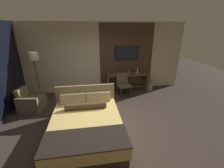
# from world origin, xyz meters

# --- Properties ---
(ground_plane) EXTENTS (16.00, 16.00, 0.00)m
(ground_plane) POSITION_xyz_m (0.00, 0.00, 0.00)
(ground_plane) COLOR #332823
(wall_back_tv_panel) EXTENTS (7.20, 0.09, 2.80)m
(wall_back_tv_panel) POSITION_xyz_m (0.15, 2.59, 1.40)
(wall_back_tv_panel) COLOR #BCAD8E
(wall_back_tv_panel) RESTS_ON ground_plane
(bed) EXTENTS (1.75, 2.20, 0.98)m
(bed) POSITION_xyz_m (-0.56, -0.31, 0.29)
(bed) COLOR #33281E
(bed) RESTS_ON ground_plane
(desk) EXTENTS (1.73, 0.50, 0.76)m
(desk) POSITION_xyz_m (1.16, 2.32, 0.51)
(desk) COLOR brown
(desk) RESTS_ON ground_plane
(tv) EXTENTS (1.00, 0.04, 0.56)m
(tv) POSITION_xyz_m (1.16, 2.52, 1.57)
(tv) COLOR black
(desk_chair) EXTENTS (0.58, 0.57, 0.92)m
(desk_chair) POSITION_xyz_m (0.88, 1.82, 0.55)
(desk_chair) COLOR #4C3D2D
(desk_chair) RESTS_ON ground_plane
(armchair_by_window) EXTENTS (0.81, 0.83, 0.78)m
(armchair_by_window) POSITION_xyz_m (-2.38, 1.26, 0.27)
(armchair_by_window) COLOR brown
(armchair_by_window) RESTS_ON ground_plane
(floor_lamp) EXTENTS (0.34, 0.34, 1.81)m
(floor_lamp) POSITION_xyz_m (-2.30, 1.98, 1.53)
(floor_lamp) COLOR #282623
(floor_lamp) RESTS_ON ground_plane
(vase_tall) EXTENTS (0.15, 0.15, 0.29)m
(vase_tall) POSITION_xyz_m (1.61, 2.31, 0.90)
(vase_tall) COLOR #846647
(vase_tall) RESTS_ON desk
(vase_short) EXTENTS (0.09, 0.09, 0.23)m
(vase_short) POSITION_xyz_m (1.24, 2.35, 0.88)
(vase_short) COLOR #4C706B
(vase_short) RESTS_ON desk
(book) EXTENTS (0.24, 0.19, 0.03)m
(book) POSITION_xyz_m (0.82, 2.29, 0.77)
(book) COLOR #332D28
(book) RESTS_ON desk
(waste_bin) EXTENTS (0.22, 0.22, 0.28)m
(waste_bin) POSITION_xyz_m (2.18, 2.18, 0.14)
(waste_bin) COLOR gray
(waste_bin) RESTS_ON ground_plane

